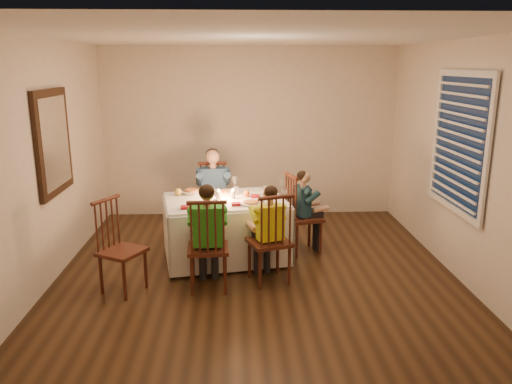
{
  "coord_description": "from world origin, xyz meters",
  "views": [
    {
      "loc": [
        -0.22,
        -5.2,
        2.33
      ],
      "look_at": [
        -0.0,
        0.15,
        0.95
      ],
      "focal_mm": 35.0,
      "sensor_mm": 36.0,
      "label": 1
    }
  ],
  "objects_px": {
    "dining_table": "(225,216)",
    "child_teal": "(303,251)",
    "child_green": "(209,288)",
    "child_yellow": "(269,281)",
    "chair_adult": "(214,236)",
    "adult": "(214,236)",
    "serving_bowl": "(191,193)",
    "chair_near_left": "(209,288)",
    "chair_near_right": "(269,281)",
    "chair_extra": "(125,291)",
    "chair_end": "(303,251)"
  },
  "relations": [
    {
      "from": "dining_table",
      "to": "child_teal",
      "type": "bearing_deg",
      "value": -0.71
    },
    {
      "from": "child_green",
      "to": "child_yellow",
      "type": "xyz_separation_m",
      "value": [
        0.65,
        0.16,
        0.0
      ]
    },
    {
      "from": "chair_adult",
      "to": "adult",
      "type": "xyz_separation_m",
      "value": [
        0.0,
        0.0,
        0.0
      ]
    },
    {
      "from": "child_teal",
      "to": "serving_bowl",
      "type": "height_order",
      "value": "serving_bowl"
    },
    {
      "from": "child_teal",
      "to": "chair_near_left",
      "type": "bearing_deg",
      "value": 116.14
    },
    {
      "from": "dining_table",
      "to": "child_yellow",
      "type": "height_order",
      "value": "dining_table"
    },
    {
      "from": "child_yellow",
      "to": "child_teal",
      "type": "xyz_separation_m",
      "value": [
        0.49,
        0.87,
        0.0
      ]
    },
    {
      "from": "chair_near_right",
      "to": "child_yellow",
      "type": "height_order",
      "value": "child_yellow"
    },
    {
      "from": "chair_near_left",
      "to": "child_teal",
      "type": "xyz_separation_m",
      "value": [
        1.15,
        1.03,
        0.0
      ]
    },
    {
      "from": "dining_table",
      "to": "chair_near_right",
      "type": "relative_size",
      "value": 1.57
    },
    {
      "from": "child_green",
      "to": "child_teal",
      "type": "relative_size",
      "value": 1.09
    },
    {
      "from": "chair_near_left",
      "to": "child_yellow",
      "type": "distance_m",
      "value": 0.67
    },
    {
      "from": "adult",
      "to": "child_yellow",
      "type": "bearing_deg",
      "value": -70.93
    },
    {
      "from": "chair_extra",
      "to": "child_green",
      "type": "xyz_separation_m",
      "value": [
        0.89,
        0.02,
        0.0
      ]
    },
    {
      "from": "adult",
      "to": "child_yellow",
      "type": "xyz_separation_m",
      "value": [
        0.66,
        -1.5,
        0.0
      ]
    },
    {
      "from": "chair_adult",
      "to": "adult",
      "type": "distance_m",
      "value": 0.0
    },
    {
      "from": "child_green",
      "to": "chair_end",
      "type": "bearing_deg",
      "value": -140.69
    },
    {
      "from": "child_green",
      "to": "serving_bowl",
      "type": "distance_m",
      "value": 1.37
    },
    {
      "from": "chair_adult",
      "to": "chair_end",
      "type": "bearing_deg",
      "value": -33.16
    },
    {
      "from": "child_teal",
      "to": "chair_extra",
      "type": "bearing_deg",
      "value": 101.58
    },
    {
      "from": "chair_extra",
      "to": "serving_bowl",
      "type": "xyz_separation_m",
      "value": [
        0.63,
        1.12,
        0.78
      ]
    },
    {
      "from": "chair_end",
      "to": "adult",
      "type": "bearing_deg",
      "value": 45.84
    },
    {
      "from": "chair_adult",
      "to": "chair_extra",
      "type": "xyz_separation_m",
      "value": [
        -0.88,
        -1.68,
        0.0
      ]
    },
    {
      "from": "dining_table",
      "to": "chair_extra",
      "type": "xyz_separation_m",
      "value": [
        -1.05,
        -0.89,
        -0.54
      ]
    },
    {
      "from": "dining_table",
      "to": "adult",
      "type": "height_order",
      "value": "dining_table"
    },
    {
      "from": "chair_near_right",
      "to": "chair_end",
      "type": "height_order",
      "value": "same"
    },
    {
      "from": "chair_near_left",
      "to": "adult",
      "type": "xyz_separation_m",
      "value": [
        -0.01,
        1.66,
        0.0
      ]
    },
    {
      "from": "chair_near_right",
      "to": "child_teal",
      "type": "relative_size",
      "value": 0.97
    },
    {
      "from": "child_teal",
      "to": "chair_adult",
      "type": "bearing_deg",
      "value": 45.84
    },
    {
      "from": "chair_near_left",
      "to": "chair_near_right",
      "type": "relative_size",
      "value": 1.0
    },
    {
      "from": "dining_table",
      "to": "chair_adult",
      "type": "bearing_deg",
      "value": 91.77
    },
    {
      "from": "chair_adult",
      "to": "chair_near_right",
      "type": "xyz_separation_m",
      "value": [
        0.66,
        -1.5,
        0.0
      ]
    },
    {
      "from": "chair_adult",
      "to": "chair_near_right",
      "type": "relative_size",
      "value": 1.0
    },
    {
      "from": "chair_adult",
      "to": "adult",
      "type": "relative_size",
      "value": 0.83
    },
    {
      "from": "dining_table",
      "to": "child_green",
      "type": "bearing_deg",
      "value": -111.53
    },
    {
      "from": "chair_adult",
      "to": "child_green",
      "type": "bearing_deg",
      "value": -94.51
    },
    {
      "from": "child_green",
      "to": "serving_bowl",
      "type": "height_order",
      "value": "serving_bowl"
    },
    {
      "from": "adult",
      "to": "child_teal",
      "type": "height_order",
      "value": "adult"
    },
    {
      "from": "chair_end",
      "to": "chair_extra",
      "type": "bearing_deg",
      "value": 101.58
    },
    {
      "from": "chair_near_right",
      "to": "child_green",
      "type": "bearing_deg",
      "value": -4.47
    },
    {
      "from": "chair_adult",
      "to": "chair_near_left",
      "type": "xyz_separation_m",
      "value": [
        0.01,
        -1.66,
        0.0
      ]
    },
    {
      "from": "child_yellow",
      "to": "serving_bowl",
      "type": "relative_size",
      "value": 5.36
    },
    {
      "from": "chair_end",
      "to": "child_teal",
      "type": "height_order",
      "value": "child_teal"
    },
    {
      "from": "dining_table",
      "to": "chair_adult",
      "type": "xyz_separation_m",
      "value": [
        -0.18,
        0.8,
        -0.54
      ]
    },
    {
      "from": "dining_table",
      "to": "serving_bowl",
      "type": "relative_size",
      "value": 7.92
    },
    {
      "from": "chair_extra",
      "to": "child_yellow",
      "type": "relative_size",
      "value": 0.91
    },
    {
      "from": "dining_table",
      "to": "chair_near_left",
      "type": "height_order",
      "value": "dining_table"
    },
    {
      "from": "chair_end",
      "to": "serving_bowl",
      "type": "relative_size",
      "value": 5.04
    },
    {
      "from": "child_yellow",
      "to": "child_green",
      "type": "bearing_deg",
      "value": -4.47
    },
    {
      "from": "dining_table",
      "to": "chair_extra",
      "type": "distance_m",
      "value": 1.48
    }
  ]
}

